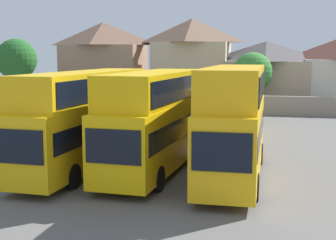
{
  "coord_description": "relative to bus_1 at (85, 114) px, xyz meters",
  "views": [
    {
      "loc": [
        5.58,
        -22.19,
        5.77
      ],
      "look_at": [
        0.0,
        3.0,
        2.24
      ],
      "focal_mm": 51.7,
      "sensor_mm": 36.0,
      "label": 1
    }
  ],
  "objects": [
    {
      "name": "bus_5",
      "position": [
        6.28,
        14.55,
        -0.83
      ],
      "size": [
        3.01,
        11.24,
        3.37
      ],
      "rotation": [
        0.0,
        0.0,
        -1.52
      ],
      "color": "yellow",
      "rests_on": "ground"
    },
    {
      "name": "tree_behind_wall",
      "position": [
        -15.88,
        21.27,
        2.45
      ],
      "size": [
        4.06,
        4.06,
        7.28
      ],
      "color": "brown",
      "rests_on": "ground"
    },
    {
      "name": "bus_2",
      "position": [
        3.62,
        -0.02,
        0.01
      ],
      "size": [
        3.24,
        10.6,
        4.91
      ],
      "rotation": [
        0.0,
        0.0,
        -1.63
      ],
      "color": "#F0B80A",
      "rests_on": "ground"
    },
    {
      "name": "ground",
      "position": [
        3.73,
        17.5,
        -2.76
      ],
      "size": [
        140.0,
        140.0,
        0.0
      ],
      "primitive_type": "plane",
      "color": "#605E5B"
    },
    {
      "name": "tree_right_of_lot",
      "position": [
        7.08,
        26.77,
        1.22
      ],
      "size": [
        3.92,
        3.92,
        5.95
      ],
      "color": "brown",
      "rests_on": "ground"
    },
    {
      "name": "bus_4",
      "position": [
        1.03,
        13.88,
        -0.76
      ],
      "size": [
        2.89,
        10.8,
        3.51
      ],
      "rotation": [
        0.0,
        0.0,
        -1.54
      ],
      "color": "yellow",
      "rests_on": "ground"
    },
    {
      "name": "house_terrace_centre",
      "position": [
        0.12,
        31.21,
        2.18
      ],
      "size": [
        8.55,
        6.66,
        9.68
      ],
      "color": "#C6B293",
      "rests_on": "ground"
    },
    {
      "name": "house_terrace_left",
      "position": [
        -10.53,
        31.73,
        2.07
      ],
      "size": [
        9.45,
        6.37,
        9.46
      ],
      "color": "#9E7A60",
      "rests_on": "ground"
    },
    {
      "name": "house_terrace_right",
      "position": [
        8.27,
        31.39,
        0.89
      ],
      "size": [
        9.59,
        7.16,
        7.14
      ],
      "color": "tan",
      "rests_on": "ground"
    },
    {
      "name": "bus_3",
      "position": [
        7.51,
        -0.45,
        0.15
      ],
      "size": [
        2.59,
        10.69,
        5.18
      ],
      "rotation": [
        0.0,
        0.0,
        -1.57
      ],
      "color": "#F3B111",
      "rests_on": "ground"
    },
    {
      "name": "depot_boundary_wall",
      "position": [
        3.73,
        24.27,
        -1.86
      ],
      "size": [
        56.0,
        0.5,
        1.8
      ],
      "primitive_type": "cube",
      "color": "gray",
      "rests_on": "ground"
    },
    {
      "name": "bus_1",
      "position": [
        0.0,
        0.0,
        0.0
      ],
      "size": [
        3.01,
        12.02,
        4.89
      ],
      "rotation": [
        0.0,
        0.0,
        -1.62
      ],
      "color": "#EDB410",
      "rests_on": "ground"
    }
  ]
}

